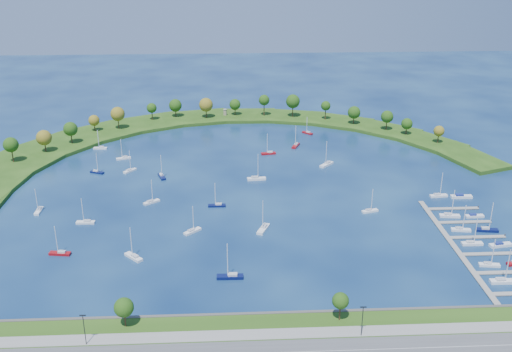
{
  "coord_description": "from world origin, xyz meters",
  "views": [
    {
      "loc": [
        -8.01,
        -254.62,
        110.17
      ],
      "look_at": [
        5.0,
        5.0,
        4.0
      ],
      "focal_mm": 40.99,
      "sensor_mm": 36.0,
      "label": 1
    }
  ],
  "objects_px": {
    "docked_boat_7": "(487,229)",
    "docked_boat_10": "(439,195)",
    "moored_boat_16": "(60,253)",
    "moored_boat_12": "(134,256)",
    "moored_boat_18": "(130,170)",
    "moored_boat_14": "(263,228)",
    "moored_boat_3": "(151,201)",
    "moored_boat_6": "(100,148)",
    "harbor_tower": "(225,112)",
    "docked_boat_8": "(450,215)",
    "moored_boat_2": "(307,132)",
    "moored_boat_11": "(97,171)",
    "docked_boat_9": "(474,216)",
    "moored_boat_15": "(217,205)",
    "docked_boat_5": "(500,245)",
    "docked_boat_4": "(472,243)",
    "moored_boat_7": "(86,221)",
    "moored_boat_5": "(370,210)",
    "docked_boat_6": "(461,229)",
    "moored_boat_10": "(269,153)",
    "moored_boat_1": "(39,210)",
    "moored_boat_8": "(256,178)",
    "moored_boat_4": "(296,145)",
    "dock_system": "(472,245)",
    "moored_boat_0": "(230,276)",
    "moored_boat_19": "(124,158)",
    "moored_boat_17": "(327,164)",
    "docked_boat_2": "(489,264)",
    "docked_boat_0": "(503,280)"
  },
  "relations": [
    {
      "from": "moored_boat_15",
      "to": "moored_boat_17",
      "type": "relative_size",
      "value": 0.83
    },
    {
      "from": "moored_boat_19",
      "to": "docked_boat_7",
      "type": "height_order",
      "value": "docked_boat_7"
    },
    {
      "from": "moored_boat_16",
      "to": "moored_boat_12",
      "type": "bearing_deg",
      "value": 179.69
    },
    {
      "from": "moored_boat_0",
      "to": "moored_boat_16",
      "type": "bearing_deg",
      "value": -16.21
    },
    {
      "from": "harbor_tower",
      "to": "docked_boat_8",
      "type": "height_order",
      "value": "docked_boat_8"
    },
    {
      "from": "moored_boat_6",
      "to": "docked_boat_5",
      "type": "bearing_deg",
      "value": 150.0
    },
    {
      "from": "moored_boat_1",
      "to": "docked_boat_4",
      "type": "relative_size",
      "value": 0.93
    },
    {
      "from": "docked_boat_7",
      "to": "docked_boat_10",
      "type": "relative_size",
      "value": 1.07
    },
    {
      "from": "moored_boat_14",
      "to": "moored_boat_15",
      "type": "height_order",
      "value": "moored_boat_14"
    },
    {
      "from": "docked_boat_10",
      "to": "moored_boat_7",
      "type": "bearing_deg",
      "value": -178.73
    },
    {
      "from": "dock_system",
      "to": "moored_boat_17",
      "type": "relative_size",
      "value": 6.0
    },
    {
      "from": "moored_boat_7",
      "to": "docked_boat_8",
      "type": "bearing_deg",
      "value": -178.46
    },
    {
      "from": "moored_boat_3",
      "to": "docked_boat_5",
      "type": "relative_size",
      "value": 1.21
    },
    {
      "from": "docked_boat_5",
      "to": "docked_boat_6",
      "type": "bearing_deg",
      "value": 119.24
    },
    {
      "from": "moored_boat_5",
      "to": "docked_boat_9",
      "type": "relative_size",
      "value": 1.35
    },
    {
      "from": "moored_boat_3",
      "to": "docked_boat_8",
      "type": "distance_m",
      "value": 130.07
    },
    {
      "from": "moored_boat_2",
      "to": "moored_boat_11",
      "type": "distance_m",
      "value": 128.81
    },
    {
      "from": "harbor_tower",
      "to": "moored_boat_19",
      "type": "distance_m",
      "value": 92.33
    },
    {
      "from": "moored_boat_2",
      "to": "docked_boat_0",
      "type": "bearing_deg",
      "value": 150.95
    },
    {
      "from": "moored_boat_5",
      "to": "moored_boat_8",
      "type": "height_order",
      "value": "moored_boat_8"
    },
    {
      "from": "harbor_tower",
      "to": "docked_boat_4",
      "type": "xyz_separation_m",
      "value": [
        95.3,
        -176.5,
        -3.21
      ]
    },
    {
      "from": "dock_system",
      "to": "docked_boat_9",
      "type": "bearing_deg",
      "value": 66.75
    },
    {
      "from": "moored_boat_15",
      "to": "moored_boat_18",
      "type": "distance_m",
      "value": 62.7
    },
    {
      "from": "moored_boat_0",
      "to": "docked_boat_2",
      "type": "xyz_separation_m",
      "value": [
        93.74,
        3.47,
        -0.08
      ]
    },
    {
      "from": "docked_boat_5",
      "to": "moored_boat_12",
      "type": "bearing_deg",
      "value": 172.01
    },
    {
      "from": "moored_boat_2",
      "to": "moored_boat_12",
      "type": "xyz_separation_m",
      "value": [
        -83.99,
        -144.98,
        0.06
      ]
    },
    {
      "from": "moored_boat_3",
      "to": "moored_boat_6",
      "type": "distance_m",
      "value": 83.06
    },
    {
      "from": "docked_boat_9",
      "to": "moored_boat_6",
      "type": "bearing_deg",
      "value": 149.91
    },
    {
      "from": "docked_boat_4",
      "to": "docked_boat_5",
      "type": "xyz_separation_m",
      "value": [
        10.45,
        -1.75,
        -0.24
      ]
    },
    {
      "from": "moored_boat_18",
      "to": "moored_boat_14",
      "type": "bearing_deg",
      "value": -97.73
    },
    {
      "from": "moored_boat_18",
      "to": "docked_boat_5",
      "type": "height_order",
      "value": "moored_boat_18"
    },
    {
      "from": "moored_boat_0",
      "to": "moored_boat_16",
      "type": "relative_size",
      "value": 1.16
    },
    {
      "from": "harbor_tower",
      "to": "moored_boat_1",
      "type": "bearing_deg",
      "value": -120.33
    },
    {
      "from": "docked_boat_4",
      "to": "docked_boat_10",
      "type": "bearing_deg",
      "value": 87.22
    },
    {
      "from": "moored_boat_18",
      "to": "docked_boat_2",
      "type": "bearing_deg",
      "value": -85.87
    },
    {
      "from": "moored_boat_1",
      "to": "docked_boat_4",
      "type": "height_order",
      "value": "docked_boat_4"
    },
    {
      "from": "moored_boat_5",
      "to": "moored_boat_12",
      "type": "distance_m",
      "value": 102.7
    },
    {
      "from": "moored_boat_3",
      "to": "moored_boat_16",
      "type": "height_order",
      "value": "moored_boat_16"
    },
    {
      "from": "moored_boat_10",
      "to": "moored_boat_11",
      "type": "relative_size",
      "value": 1.11
    },
    {
      "from": "moored_boat_5",
      "to": "docked_boat_8",
      "type": "distance_m",
      "value": 33.39
    },
    {
      "from": "moored_boat_5",
      "to": "moored_boat_18",
      "type": "height_order",
      "value": "moored_boat_18"
    },
    {
      "from": "moored_boat_4",
      "to": "moored_boat_16",
      "type": "distance_m",
      "value": 155.75
    },
    {
      "from": "moored_boat_17",
      "to": "docked_boat_2",
      "type": "relative_size",
      "value": 1.25
    },
    {
      "from": "moored_boat_4",
      "to": "docked_boat_4",
      "type": "bearing_deg",
      "value": 48.06
    },
    {
      "from": "moored_boat_16",
      "to": "docked_boat_5",
      "type": "height_order",
      "value": "moored_boat_16"
    },
    {
      "from": "moored_boat_18",
      "to": "docked_boat_9",
      "type": "relative_size",
      "value": 1.4
    },
    {
      "from": "moored_boat_2",
      "to": "moored_boat_10",
      "type": "bearing_deg",
      "value": 99.18
    },
    {
      "from": "moored_boat_18",
      "to": "docked_boat_0",
      "type": "distance_m",
      "value": 181.43
    },
    {
      "from": "docked_boat_7",
      "to": "docked_boat_9",
      "type": "relative_size",
      "value": 1.61
    },
    {
      "from": "moored_boat_5",
      "to": "moored_boat_2",
      "type": "bearing_deg",
      "value": 80.02
    }
  ]
}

